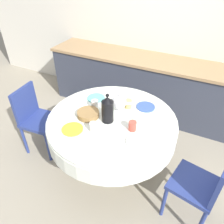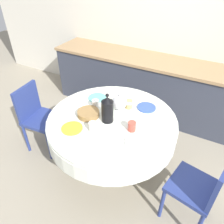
# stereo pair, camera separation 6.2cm
# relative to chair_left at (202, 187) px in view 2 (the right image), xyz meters

# --- Properties ---
(ground_plane) EXTENTS (12.00, 12.00, 0.00)m
(ground_plane) POSITION_rel_chair_left_xyz_m (-0.99, 0.20, -0.50)
(ground_plane) COLOR #9E937F
(wall_back) EXTENTS (7.00, 0.05, 2.60)m
(wall_back) POSITION_rel_chair_left_xyz_m (-0.99, 1.89, 0.80)
(wall_back) COLOR silver
(wall_back) RESTS_ON ground_plane
(kitchen_counter) EXTENTS (3.24, 0.64, 0.89)m
(kitchen_counter) POSITION_rel_chair_left_xyz_m (-0.99, 1.55, -0.05)
(kitchen_counter) COLOR #383D4C
(kitchen_counter) RESTS_ON ground_plane
(dining_table) EXTENTS (1.35, 1.35, 0.75)m
(dining_table) POSITION_rel_chair_left_xyz_m (-0.99, 0.20, 0.13)
(dining_table) COLOR tan
(dining_table) RESTS_ON ground_plane
(chair_left) EXTENTS (0.47, 0.47, 0.88)m
(chair_left) POSITION_rel_chair_left_xyz_m (0.00, 0.00, 0.00)
(chair_left) COLOR navy
(chair_left) RESTS_ON ground_plane
(chair_right) EXTENTS (0.44, 0.44, 0.88)m
(chair_right) POSITION_rel_chair_left_xyz_m (-2.00, 0.11, 0.00)
(chair_right) COLOR navy
(chair_right) RESTS_ON ground_plane
(plate_near_left) EXTENTS (0.21, 0.21, 0.01)m
(plate_near_left) POSITION_rel_chair_left_xyz_m (-1.25, -0.13, 0.26)
(plate_near_left) COLOR yellow
(plate_near_left) RESTS_ON dining_table
(cup_near_left) EXTENTS (0.08, 0.08, 0.10)m
(cup_near_left) POSITION_rel_chair_left_xyz_m (-1.06, -0.05, 0.30)
(cup_near_left) COLOR white
(cup_near_left) RESTS_ON dining_table
(plate_near_right) EXTENTS (0.21, 0.21, 0.01)m
(plate_near_right) POSITION_rel_chair_left_xyz_m (-0.63, -0.02, 0.26)
(plate_near_right) COLOR white
(plate_near_right) RESTS_ON dining_table
(cup_near_right) EXTENTS (0.08, 0.08, 0.10)m
(cup_near_right) POSITION_rel_chair_left_xyz_m (-0.74, 0.13, 0.30)
(cup_near_right) COLOR #CC4C3D
(cup_near_right) RESTS_ON dining_table
(plate_far_left) EXTENTS (0.21, 0.21, 0.01)m
(plate_far_left) POSITION_rel_chair_left_xyz_m (-1.33, 0.46, 0.26)
(plate_far_left) COLOR #60BCB7
(plate_far_left) RESTS_ON dining_table
(cup_far_left) EXTENTS (0.08, 0.08, 0.10)m
(cup_far_left) POSITION_rel_chair_left_xyz_m (-1.24, 0.29, 0.30)
(cup_far_left) COLOR white
(cup_far_left) RESTS_ON dining_table
(plate_far_right) EXTENTS (0.21, 0.21, 0.01)m
(plate_far_right) POSITION_rel_chair_left_xyz_m (-0.75, 0.54, 0.26)
(plate_far_right) COLOR #3856AD
(plate_far_right) RESTS_ON dining_table
(cup_far_right) EXTENTS (0.08, 0.08, 0.10)m
(cup_far_right) POSITION_rel_chair_left_xyz_m (-0.92, 0.46, 0.30)
(cup_far_right) COLOR #DBB766
(cup_far_right) RESTS_ON dining_table
(coffee_carafe) EXTENTS (0.12, 0.12, 0.32)m
(coffee_carafe) POSITION_rel_chair_left_xyz_m (-1.01, 0.15, 0.39)
(coffee_carafe) COLOR black
(coffee_carafe) RESTS_ON dining_table
(teapot) EXTENTS (0.22, 0.16, 0.21)m
(teapot) POSITION_rel_chair_left_xyz_m (-1.00, 0.38, 0.34)
(teapot) COLOR white
(teapot) RESTS_ON dining_table
(bread_basket) EXTENTS (0.23, 0.23, 0.06)m
(bread_basket) POSITION_rel_chair_left_xyz_m (-1.23, 0.12, 0.28)
(bread_basket) COLOR olive
(bread_basket) RESTS_ON dining_table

